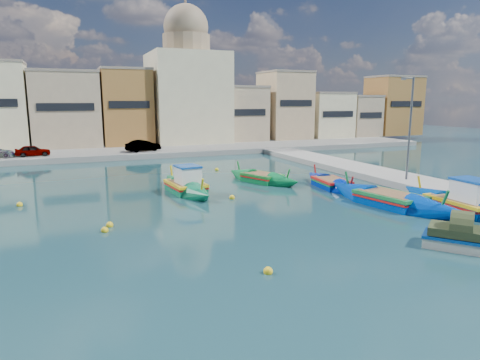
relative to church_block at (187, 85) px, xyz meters
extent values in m
plane|color=#123638|center=(-10.00, -40.00, -8.41)|extent=(160.00, 160.00, 0.00)
cube|color=gray|center=(-10.00, -8.00, -8.11)|extent=(80.00, 8.00, 0.60)
cube|color=tan|center=(-15.74, -0.28, -3.31)|extent=(7.88, 7.44, 8.99)
cube|color=gray|center=(-15.74, -0.28, 1.33)|extent=(8.04, 7.59, 0.30)
cube|color=black|center=(-15.74, -4.05, -2.86)|extent=(6.30, 0.10, 0.90)
cube|color=#AC7336|center=(-8.46, -0.93, -3.09)|extent=(6.17, 6.13, 9.43)
cube|color=gray|center=(-8.46, -0.93, 1.77)|extent=(6.29, 6.26, 0.30)
cube|color=black|center=(-8.46, -4.05, -2.62)|extent=(4.93, 0.10, 0.90)
cube|color=tan|center=(-0.95, -0.15, -4.78)|extent=(7.31, 7.69, 6.05)
cube|color=gray|center=(-0.95, -0.15, -1.60)|extent=(7.46, 7.85, 0.30)
cube|color=black|center=(-0.95, -4.05, -4.48)|extent=(5.85, 0.10, 0.90)
cube|color=tan|center=(7.02, -0.35, -4.10)|extent=(7.54, 7.30, 7.41)
cube|color=gray|center=(7.02, -0.35, -0.25)|extent=(7.69, 7.45, 0.30)
cube|color=black|center=(7.02, -4.05, -3.73)|extent=(6.03, 0.10, 0.90)
cube|color=tan|center=(14.93, -0.51, -2.99)|extent=(6.36, 6.97, 9.63)
cube|color=gray|center=(14.93, -0.51, 1.98)|extent=(6.48, 7.11, 0.30)
cube|color=black|center=(14.93, -4.05, -2.51)|extent=(5.09, 0.10, 0.90)
cube|color=beige|center=(22.15, -0.65, -4.48)|extent=(6.63, 6.70, 6.65)
cube|color=gray|center=(22.15, -0.65, -1.01)|extent=(6.76, 6.83, 0.30)
cube|color=black|center=(22.15, -4.05, -4.15)|extent=(5.30, 0.10, 0.90)
cube|color=tan|center=(28.26, -0.25, -4.71)|extent=(5.08, 7.51, 6.20)
cube|color=gray|center=(28.26, -0.25, -1.45)|extent=(5.18, 7.66, 0.30)
cube|color=black|center=(28.26, -4.05, -4.40)|extent=(4.06, 0.10, 0.90)
cube|color=#AC7336|center=(35.15, -1.00, -3.14)|extent=(7.79, 6.00, 9.33)
cube|color=gray|center=(35.15, -1.00, 1.67)|extent=(7.95, 6.12, 0.30)
cube|color=black|center=(35.15, -4.05, -2.68)|extent=(6.23, 0.10, 0.90)
cube|color=beige|center=(0.00, 0.00, -1.81)|extent=(10.00, 10.00, 12.00)
cylinder|color=#9E8466|center=(0.00, 0.00, 5.39)|extent=(6.40, 6.40, 2.40)
sphere|color=#9E8466|center=(0.00, 0.00, 7.58)|extent=(6.00, 6.00, 6.00)
cylinder|color=#9E8466|center=(0.00, 0.00, 10.49)|extent=(0.30, 0.30, 1.60)
cylinder|color=#595B60|center=(7.50, -34.00, -4.41)|extent=(0.16, 0.16, 8.00)
cylinder|color=#595B60|center=(7.10, -34.00, -0.51)|extent=(1.00, 0.10, 0.10)
cube|color=#595B60|center=(6.60, -34.00, -0.56)|extent=(0.35, 0.15, 0.18)
imported|color=#4C1919|center=(-19.27, -9.50, -7.23)|extent=(3.47, 1.58, 1.15)
imported|color=#4C1919|center=(-7.90, -9.50, -7.16)|extent=(4.15, 2.57, 1.29)
cube|color=#003F9E|center=(5.00, -41.13, -8.20)|extent=(2.22, 3.82, 1.05)
cone|color=#003F9E|center=(5.10, -38.02, -8.15)|extent=(2.21, 3.51, 2.69)
cube|color=yellow|center=(5.00, -41.13, -7.76)|extent=(2.31, 4.03, 0.19)
cube|color=red|center=(5.00, -41.13, -7.95)|extent=(2.33, 3.89, 0.11)
cube|color=olive|center=(5.00, -41.13, -7.67)|extent=(1.90, 3.47, 0.06)
cylinder|color=yellow|center=(5.11, -37.71, -7.46)|extent=(0.16, 0.50, 1.14)
cube|color=white|center=(4.98, -41.67, -7.09)|extent=(1.53, 1.96, 1.16)
cube|color=#0F47A5|center=(4.98, -41.67, -6.45)|extent=(1.62, 2.10, 0.13)
cube|color=#0B7549|center=(-8.45, -29.90, -8.20)|extent=(2.35, 3.44, 1.02)
cone|color=#0B7549|center=(-8.71, -27.22, -8.15)|extent=(2.33, 3.21, 2.55)
cone|color=#0B7549|center=(-8.18, -32.58, -8.15)|extent=(2.33, 3.21, 2.55)
cube|color=yellow|center=(-8.45, -29.90, -7.78)|extent=(2.45, 3.62, 0.18)
cube|color=red|center=(-8.45, -29.90, -7.96)|extent=(2.46, 3.51, 0.10)
cube|color=olive|center=(-8.45, -29.90, -7.69)|extent=(2.02, 3.11, 0.06)
cylinder|color=yellow|center=(-8.74, -26.96, -7.49)|extent=(0.19, 0.49, 1.11)
cylinder|color=yellow|center=(-8.16, -32.85, -7.49)|extent=(0.19, 0.49, 1.11)
cube|color=white|center=(-8.40, -30.37, -7.13)|extent=(1.58, 1.79, 1.12)
cube|color=#0F47A5|center=(-8.40, -30.37, -6.51)|extent=(1.68, 1.92, 0.12)
cube|color=#00219F|center=(1.93, -32.44, -8.22)|extent=(2.14, 3.19, 0.91)
cone|color=#00219F|center=(2.19, -29.95, -8.18)|extent=(2.11, 2.97, 2.30)
cone|color=#00219F|center=(1.67, -34.92, -8.18)|extent=(2.11, 2.97, 2.30)
cube|color=red|center=(1.93, -32.44, -7.84)|extent=(2.23, 3.37, 0.16)
cube|color=#197F33|center=(1.93, -32.44, -8.01)|extent=(2.23, 3.26, 0.09)
cube|color=olive|center=(1.93, -32.44, -7.77)|extent=(1.83, 2.89, 0.05)
cylinder|color=red|center=(2.22, -29.71, -7.58)|extent=(0.17, 0.44, 1.00)
cylinder|color=red|center=(1.64, -35.16, -7.58)|extent=(0.17, 0.44, 1.00)
cube|color=#0B7639|center=(-1.90, -28.52, -8.22)|extent=(2.85, 3.40, 0.96)
cone|color=#0B7639|center=(-2.78, -26.30, -8.17)|extent=(2.78, 3.23, 2.36)
cone|color=#0B7639|center=(-1.02, -30.75, -8.17)|extent=(2.78, 3.23, 2.36)
cube|color=#1B872C|center=(-1.90, -28.52, -7.81)|extent=(2.98, 3.57, 0.17)
cube|color=red|center=(-1.90, -28.52, -7.99)|extent=(2.96, 3.48, 0.10)
cube|color=olive|center=(-1.90, -28.52, -7.74)|extent=(2.48, 3.05, 0.06)
cylinder|color=#1B872C|center=(-2.87, -26.08, -7.55)|extent=(0.29, 0.47, 1.04)
cylinder|color=#1B872C|center=(-0.93, -30.97, -7.55)|extent=(0.29, 0.47, 1.04)
cube|color=#0037A9|center=(2.06, -38.45, -8.18)|extent=(2.92, 4.19, 1.13)
cone|color=#0037A9|center=(1.48, -35.33, -8.13)|extent=(2.86, 3.90, 2.86)
cone|color=#0037A9|center=(2.64, -41.58, -8.13)|extent=(2.86, 3.90, 2.86)
cube|color=#187C3A|center=(2.06, -38.45, -7.71)|extent=(3.04, 4.41, 0.20)
cube|color=red|center=(2.06, -38.45, -7.91)|extent=(3.04, 4.28, 0.11)
cube|color=olive|center=(2.06, -38.45, -7.62)|extent=(2.52, 3.78, 0.07)
cylinder|color=#187C3A|center=(1.43, -35.02, -7.39)|extent=(0.25, 0.55, 1.23)
cylinder|color=#187C3A|center=(2.70, -41.89, -7.39)|extent=(0.25, 0.55, 1.23)
cube|color=beige|center=(-0.41, -45.68, -8.25)|extent=(3.00, 3.23, 0.72)
cube|color=#0F47A5|center=(-0.41, -45.68, -7.91)|extent=(3.10, 3.33, 0.12)
cube|color=#2D381E|center=(-0.41, -45.68, -7.63)|extent=(2.75, 2.93, 0.36)
cylinder|color=#2D381E|center=(-0.41, -45.68, -7.46)|extent=(2.06, 2.39, 0.62)
sphere|color=yellow|center=(-14.23, -36.53, -8.33)|extent=(0.36, 0.36, 0.36)
sphere|color=yellow|center=(-6.19, -33.09, -8.33)|extent=(0.36, 0.36, 0.36)
sphere|color=yellow|center=(-3.37, -21.90, -8.33)|extent=(0.36, 0.36, 0.36)
sphere|color=yellow|center=(-18.89, -29.99, -8.33)|extent=(0.36, 0.36, 0.36)
sphere|color=yellow|center=(1.78, -37.74, -8.33)|extent=(0.36, 0.36, 0.36)
sphere|color=yellow|center=(-9.34, -44.98, -8.33)|extent=(0.36, 0.36, 0.36)
sphere|color=yellow|center=(-14.54, -37.36, -8.33)|extent=(0.36, 0.36, 0.36)
camera|label=1|loc=(-15.99, -58.51, -2.03)|focal=32.00mm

